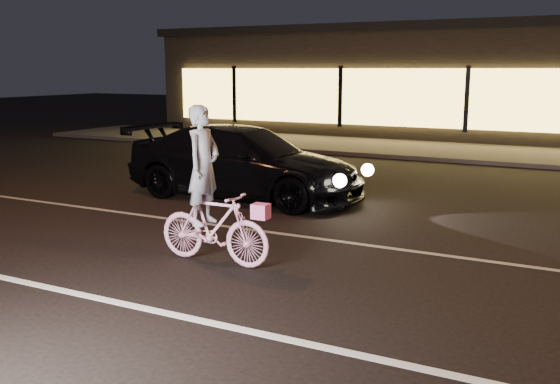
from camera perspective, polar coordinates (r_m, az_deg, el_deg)
The scene contains 7 objects.
ground at distance 8.12m, azimuth -4.05°, elevation -7.41°, with size 90.00×90.00×0.00m, color black.
lane_stripe_near at distance 6.96m, azimuth -10.57°, elevation -10.78°, with size 60.00×0.12×0.01m, color silver.
lane_stripe_far at distance 9.81m, azimuth 2.02°, elevation -4.08°, with size 60.00×0.10×0.01m, color gray.
sidewalk at distance 20.13m, azimuth 15.50°, elevation 3.58°, with size 30.00×4.00×0.12m, color #383533.
storefront at distance 25.85m, azimuth 18.52°, elevation 9.66°, with size 25.40×8.42×4.20m.
cyclist at distance 8.39m, azimuth -6.34°, elevation -1.47°, with size 1.69×0.58×2.13m.
sedan at distance 12.63m, azimuth -3.32°, elevation 2.72°, with size 5.08×2.19×1.45m.
Camera 1 is at (4.01, -6.57, 2.59)m, focal length 40.00 mm.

